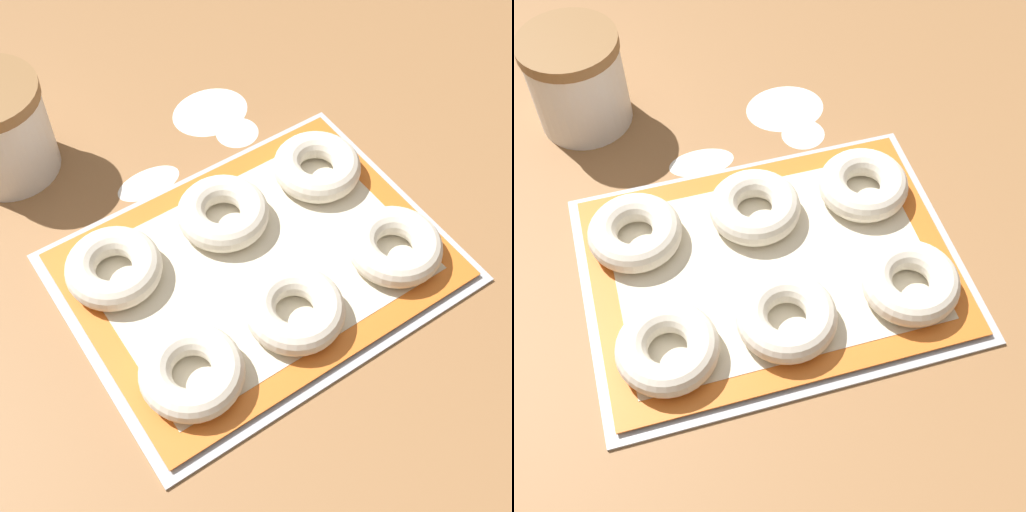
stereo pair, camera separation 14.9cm
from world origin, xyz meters
The scene contains 12 objects.
ground_plane centered at (0.00, 0.00, 0.00)m, with size 2.80×2.80×0.00m, color olive.
baking_tray centered at (0.00, 0.01, 0.00)m, with size 0.45×0.34×0.01m.
baking_mat centered at (0.00, 0.01, 0.01)m, with size 0.42×0.32×0.00m.
bagel_front_left centered at (-0.14, -0.07, 0.03)m, with size 0.11×0.11×0.04m.
bagel_front_center centered at (-0.01, -0.07, 0.03)m, with size 0.11×0.11×0.04m.
bagel_front_right centered at (0.14, -0.07, 0.03)m, with size 0.11×0.11×0.04m.
bagel_back_left centered at (-0.15, 0.09, 0.03)m, with size 0.11×0.11×0.04m.
bagel_back_center centered at (0.00, 0.09, 0.03)m, with size 0.11×0.11×0.04m.
bagel_back_right centered at (0.14, 0.08, 0.03)m, with size 0.11×0.11×0.04m.
flour_patch_near centered at (0.10, 0.22, 0.00)m, with size 0.06×0.06×0.00m.
flour_patch_far centered at (0.09, 0.27, 0.00)m, with size 0.11×0.09×0.00m.
flour_patch_side centered at (-0.04, 0.20, 0.00)m, with size 0.09×0.05×0.00m.
Camera 1 is at (-0.27, -0.39, 0.71)m, focal length 50.00 mm.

